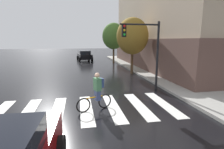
% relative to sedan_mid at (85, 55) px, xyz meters
% --- Properties ---
extents(ground_plane, '(120.00, 120.00, 0.00)m').
position_rel_sedan_mid_xyz_m(ground_plane, '(-1.22, -19.81, -0.78)').
color(ground_plane, black).
extents(crosswalk_stripes, '(8.10, 3.60, 0.01)m').
position_rel_sedan_mid_xyz_m(crosswalk_stripes, '(-0.69, -19.81, -0.78)').
color(crosswalk_stripes, silver).
rests_on(crosswalk_stripes, ground).
extents(sedan_mid, '(2.41, 4.54, 1.52)m').
position_rel_sedan_mid_xyz_m(sedan_mid, '(0.00, 0.00, 0.00)').
color(sedan_mid, black).
rests_on(sedan_mid, ground).
extents(cyclist, '(1.63, 0.64, 1.69)m').
position_rel_sedan_mid_xyz_m(cyclist, '(-0.21, -19.96, 0.06)').
color(cyclist, black).
rests_on(cyclist, ground).
extents(traffic_light_near, '(2.47, 0.28, 4.20)m').
position_rel_sedan_mid_xyz_m(traffic_light_near, '(3.03, -17.24, 2.08)').
color(traffic_light_near, black).
rests_on(traffic_light_near, ground).
extents(fire_hydrant, '(0.33, 0.22, 0.78)m').
position_rel_sedan_mid_xyz_m(fire_hydrant, '(5.72, -13.04, -0.25)').
color(fire_hydrant, gold).
rests_on(fire_hydrant, sidewalk).
extents(street_tree_near, '(2.87, 2.87, 5.10)m').
position_rel_sedan_mid_xyz_m(street_tree_near, '(3.92, -11.79, 2.66)').
color(street_tree_near, '#4C3823').
rests_on(street_tree_near, ground).
extents(street_tree_mid, '(3.00, 3.00, 5.33)m').
position_rel_sedan_mid_xyz_m(street_tree_mid, '(3.75, -3.96, 2.81)').
color(street_tree_mid, '#4C3823').
rests_on(street_tree_mid, ground).
extents(corner_building, '(19.76, 20.69, 11.62)m').
position_rel_sedan_mid_xyz_m(corner_building, '(15.38, -8.49, 4.98)').
color(corner_building, brown).
rests_on(corner_building, ground).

